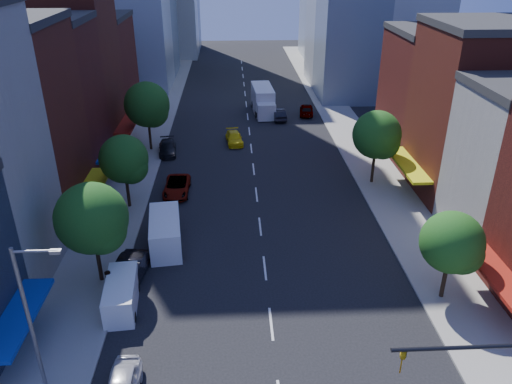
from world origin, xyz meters
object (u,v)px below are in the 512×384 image
(cargo_van_far, at_px, (165,233))
(traffic_car_oncoming, at_px, (278,114))
(pedestrian_far, at_px, (109,284))
(box_truck, at_px, (263,101))
(parked_car_rear, at_px, (167,148))
(cargo_van_near, at_px, (121,296))
(taxi, at_px, (234,138))
(traffic_car_far, at_px, (306,109))
(parked_car_third, at_px, (177,187))
(parked_car_second, at_px, (129,273))

(cargo_van_far, distance_m, traffic_car_oncoming, 33.46)
(cargo_van_far, xyz_separation_m, pedestrian_far, (-3.02, -6.17, -0.08))
(traffic_car_oncoming, height_order, box_truck, box_truck)
(pedestrian_far, bearing_deg, cargo_van_far, 164.18)
(parked_car_rear, distance_m, cargo_van_near, 26.91)
(cargo_van_near, xyz_separation_m, pedestrian_far, (-1.01, 1.09, 0.15))
(parked_car_rear, distance_m, taxi, 8.10)
(traffic_car_far, distance_m, box_truck, 6.19)
(parked_car_third, distance_m, traffic_car_far, 28.48)
(box_truck, bearing_deg, pedestrian_far, -110.53)
(cargo_van_near, bearing_deg, pedestrian_far, 127.81)
(traffic_car_oncoming, distance_m, box_truck, 3.91)
(traffic_car_far, bearing_deg, box_truck, -6.81)
(parked_car_second, distance_m, parked_car_rear, 24.17)
(parked_car_rear, bearing_deg, traffic_car_oncoming, 34.71)
(cargo_van_far, xyz_separation_m, taxi, (5.54, 22.56, -0.57))
(pedestrian_far, bearing_deg, traffic_car_far, 164.88)
(cargo_van_far, bearing_deg, box_truck, 67.38)
(parked_car_rear, distance_m, pedestrian_far, 25.84)
(parked_car_third, xyz_separation_m, traffic_car_oncoming, (11.60, 21.98, 0.04))
(cargo_van_far, bearing_deg, parked_car_third, 83.15)
(pedestrian_far, bearing_deg, cargo_van_near, 53.09)
(parked_car_third, distance_m, parked_car_rear, 10.43)
(parked_car_rear, distance_m, traffic_car_oncoming, 17.97)
(parked_car_third, bearing_deg, parked_car_rear, 101.79)
(parked_car_second, bearing_deg, parked_car_third, 87.22)
(parked_car_second, relative_size, cargo_van_far, 0.84)
(parked_car_second, distance_m, traffic_car_oncoming, 38.40)
(cargo_van_near, height_order, pedestrian_far, pedestrian_far)
(traffic_car_oncoming, relative_size, traffic_car_far, 0.99)
(parked_car_second, height_order, traffic_car_far, parked_car_second)
(parked_car_second, height_order, traffic_car_oncoming, parked_car_second)
(traffic_car_oncoming, bearing_deg, box_truck, -65.84)
(cargo_van_far, bearing_deg, taxi, 69.23)
(parked_car_rear, height_order, taxi, parked_car_rear)
(traffic_car_oncoming, bearing_deg, pedestrian_far, 63.74)
(traffic_car_far, bearing_deg, traffic_car_oncoming, 31.36)
(parked_car_second, xyz_separation_m, traffic_car_far, (17.68, 37.71, -0.05))
(parked_car_rear, bearing_deg, taxi, 14.94)
(cargo_van_far, bearing_deg, traffic_car_far, 57.77)
(taxi, xyz_separation_m, pedestrian_far, (-8.56, -28.73, 0.49))
(cargo_van_far, relative_size, traffic_car_oncoming, 1.33)
(parked_car_second, distance_m, taxi, 28.12)
(cargo_van_near, relative_size, taxi, 1.09)
(parked_car_rear, height_order, cargo_van_far, cargo_van_far)
(cargo_van_near, relative_size, box_truck, 0.54)
(parked_car_rear, bearing_deg, parked_car_third, -85.05)
(parked_car_third, bearing_deg, traffic_car_far, 57.34)
(taxi, distance_m, traffic_car_far, 14.68)
(cargo_van_far, distance_m, pedestrian_far, 6.87)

